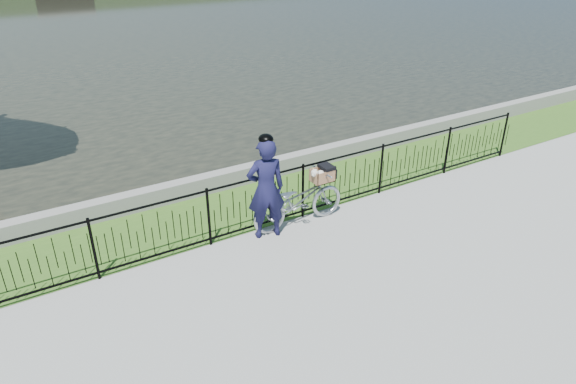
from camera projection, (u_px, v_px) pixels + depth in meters
ground at (304, 272)px, 8.67m from camera, size 120.00×120.00×0.00m
grass_strip at (236, 208)px, 10.65m from camera, size 60.00×2.00×0.01m
water at (33, 18)px, 33.79m from camera, size 120.00×120.00×0.00m
quay_wall at (216, 182)px, 11.32m from camera, size 60.00×0.30×0.40m
fence at (258, 203)px, 9.63m from camera, size 14.00×0.06×1.15m
bicycle_rig at (299, 200)px, 9.86m from camera, size 1.96×0.68×1.12m
cyclist at (266, 188)px, 9.27m from camera, size 0.79×0.61×2.01m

